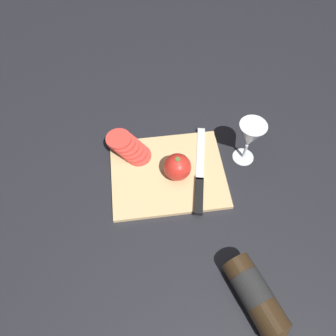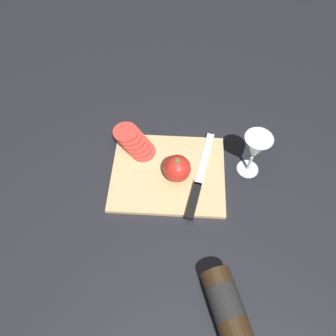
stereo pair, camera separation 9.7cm
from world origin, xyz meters
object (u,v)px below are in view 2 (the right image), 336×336
object	(u,v)px
wine_glass	(255,149)
tomato_slice_stack_near	(134,142)
wine_bottle	(229,313)
knife	(196,191)
whole_tomato	(177,168)

from	to	relation	value
wine_glass	tomato_slice_stack_near	xyz separation A→B (m)	(-0.36, 0.05, -0.06)
wine_bottle	knife	size ratio (longest dim) A/B	0.95
wine_glass	whole_tomato	world-z (taller)	wine_glass
whole_tomato	tomato_slice_stack_near	size ratio (longest dim) A/B	0.62
wine_bottle	wine_glass	xyz separation A→B (m)	(0.08, 0.43, 0.07)
wine_glass	wine_bottle	bearing A→B (deg)	-100.75
wine_glass	knife	world-z (taller)	wine_glass
whole_tomato	knife	size ratio (longest dim) A/B	0.26
tomato_slice_stack_near	wine_bottle	bearing A→B (deg)	-60.22
knife	wine_bottle	bearing A→B (deg)	-154.35
wine_bottle	tomato_slice_stack_near	world-z (taller)	wine_bottle
wine_bottle	knife	distance (m)	0.34
whole_tomato	wine_glass	bearing A→B (deg)	11.59
whole_tomato	tomato_slice_stack_near	world-z (taller)	whole_tomato
wine_bottle	tomato_slice_stack_near	distance (m)	0.55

